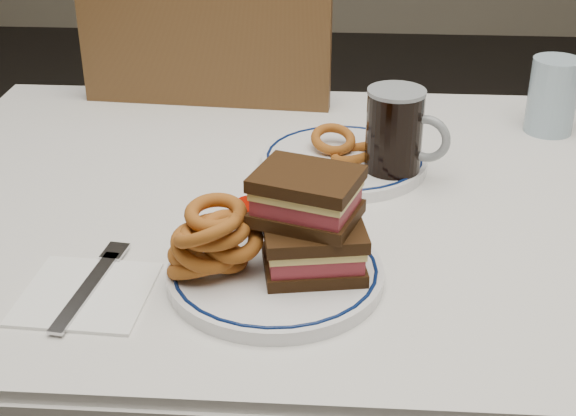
# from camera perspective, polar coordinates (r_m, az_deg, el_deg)

# --- Properties ---
(dining_table) EXTENTS (1.27, 0.87, 0.75)m
(dining_table) POSITION_cam_1_polar(r_m,az_deg,el_deg) (1.18, 3.66, -3.68)
(dining_table) COLOR silver
(dining_table) RESTS_ON floor
(chair_far) EXTENTS (0.47, 0.47, 0.96)m
(chair_far) POSITION_cam_1_polar(r_m,az_deg,el_deg) (1.67, -4.44, 1.54)
(chair_far) COLOR #482B17
(chair_far) RESTS_ON floor
(main_plate) EXTENTS (0.25, 0.25, 0.02)m
(main_plate) POSITION_cam_1_polar(r_m,az_deg,el_deg) (0.94, -0.90, -4.62)
(main_plate) COLOR white
(main_plate) RESTS_ON dining_table
(reuben_sandwich) EXTENTS (0.14, 0.13, 0.12)m
(reuben_sandwich) POSITION_cam_1_polar(r_m,az_deg,el_deg) (0.90, 1.59, -1.03)
(reuben_sandwich) COLOR black
(reuben_sandwich) RESTS_ON main_plate
(onion_rings_main) EXTENTS (0.12, 0.11, 0.12)m
(onion_rings_main) POSITION_cam_1_polar(r_m,az_deg,el_deg) (0.91, -5.47, -2.45)
(onion_rings_main) COLOR brown
(onion_rings_main) RESTS_ON main_plate
(ketchup_ramekin) EXTENTS (0.06, 0.06, 0.03)m
(ketchup_ramekin) POSITION_cam_1_polar(r_m,az_deg,el_deg) (1.01, -2.50, -0.42)
(ketchup_ramekin) COLOR white
(ketchup_ramekin) RESTS_ON main_plate
(beer_mug) EXTENTS (0.12, 0.08, 0.14)m
(beer_mug) POSITION_cam_1_polar(r_m,az_deg,el_deg) (1.16, 7.69, 5.17)
(beer_mug) COLOR black
(beer_mug) RESTS_ON dining_table
(water_glass) EXTENTS (0.08, 0.08, 0.12)m
(water_glass) POSITION_cam_1_polar(r_m,az_deg,el_deg) (1.39, 18.30, 7.58)
(water_glass) COLOR #99B3C5
(water_glass) RESTS_ON dining_table
(far_plate) EXTENTS (0.25, 0.25, 0.02)m
(far_plate) POSITION_cam_1_polar(r_m,az_deg,el_deg) (1.21, 4.01, 3.42)
(far_plate) COLOR white
(far_plate) RESTS_ON dining_table
(onion_rings_far) EXTENTS (0.11, 0.11, 0.05)m
(onion_rings_far) POSITION_cam_1_polar(r_m,az_deg,el_deg) (1.21, 4.16, 4.34)
(onion_rings_far) COLOR brown
(onion_rings_far) RESTS_ON far_plate
(napkin_fork) EXTENTS (0.15, 0.19, 0.01)m
(napkin_fork) POSITION_cam_1_polar(r_m,az_deg,el_deg) (0.94, -14.06, -5.77)
(napkin_fork) COLOR white
(napkin_fork) RESTS_ON dining_table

